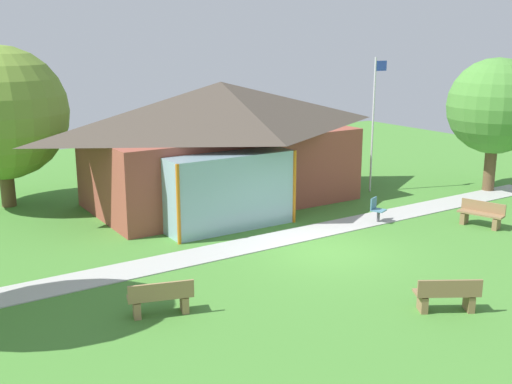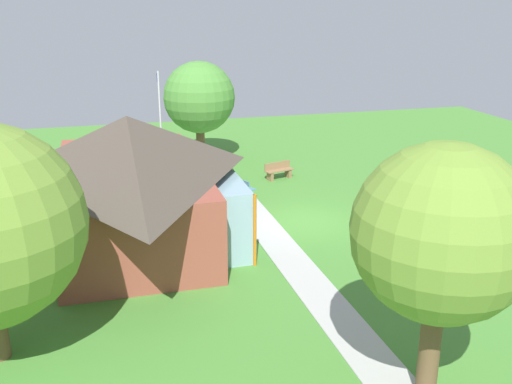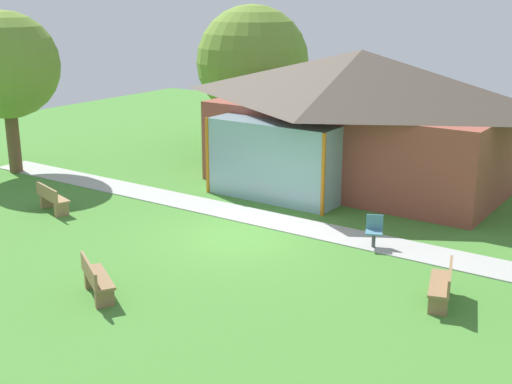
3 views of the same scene
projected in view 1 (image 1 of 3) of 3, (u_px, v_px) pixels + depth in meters
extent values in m
plane|color=#478433|center=(325.00, 250.00, 18.69)|extent=(44.00, 44.00, 0.00)
cube|color=brown|center=(222.00, 167.00, 23.91)|extent=(9.74, 5.12, 2.81)
pyramid|color=#4C4238|center=(221.00, 106.00, 23.35)|extent=(10.74, 6.12, 1.83)
cube|color=#8CB2BF|center=(230.00, 191.00, 20.60)|extent=(4.38, 1.20, 2.53)
cylinder|color=orange|center=(178.00, 205.00, 18.96)|extent=(0.12, 0.12, 2.53)
cylinder|color=orange|center=(294.00, 187.00, 21.25)|extent=(0.12, 0.12, 2.53)
cube|color=#ADADA8|center=(294.00, 236.00, 20.01)|extent=(24.35, 1.55, 0.03)
cylinder|color=silver|center=(373.00, 126.00, 25.26)|extent=(0.08, 0.08, 5.49)
cube|color=blue|center=(381.00, 66.00, 24.84)|extent=(0.60, 0.02, 0.40)
cube|color=olive|center=(447.00, 293.00, 14.44)|extent=(1.52, 1.14, 0.06)
cube|color=olive|center=(423.00, 303.00, 14.48)|extent=(0.34, 0.43, 0.39)
cube|color=olive|center=(469.00, 303.00, 14.52)|extent=(0.34, 0.43, 0.39)
cube|color=olive|center=(450.00, 288.00, 14.21)|extent=(1.32, 0.81, 0.36)
cube|color=olive|center=(481.00, 214.00, 20.95)|extent=(0.87, 1.56, 0.06)
cube|color=olive|center=(496.00, 224.00, 20.67)|extent=(0.43, 0.27, 0.39)
cube|color=olive|center=(464.00, 218.00, 21.36)|extent=(0.43, 0.27, 0.39)
cube|color=olive|center=(483.00, 207.00, 21.05)|extent=(0.50, 1.45, 0.36)
cube|color=#9E7A51|center=(160.00, 296.00, 14.27)|extent=(1.56, 0.84, 0.06)
cube|color=#9E7A51|center=(137.00, 309.00, 14.18)|extent=(0.27, 0.43, 0.39)
cube|color=#9E7A51|center=(184.00, 303.00, 14.48)|extent=(0.27, 0.43, 0.39)
cube|color=#9E7A51|center=(161.00, 290.00, 14.04)|extent=(1.46, 0.48, 0.36)
cube|color=teal|center=(379.00, 210.00, 21.41)|extent=(0.58, 0.58, 0.04)
cube|color=teal|center=(374.00, 203.00, 21.47)|extent=(0.42, 0.21, 0.40)
cylinder|color=#4C4C51|center=(378.00, 217.00, 21.47)|extent=(0.10, 0.10, 0.42)
cylinder|color=#4C4C51|center=(378.00, 222.00, 21.52)|extent=(0.36, 0.36, 0.02)
cylinder|color=brown|center=(7.00, 184.00, 23.45)|extent=(0.53, 0.53, 1.70)
sphere|color=olive|center=(0.00, 113.00, 22.80)|extent=(4.94, 4.94, 4.94)
cylinder|color=brown|center=(490.00, 166.00, 25.78)|extent=(0.47, 0.47, 2.09)
sphere|color=#4C8C38|center=(495.00, 106.00, 25.18)|extent=(3.88, 3.88, 3.88)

